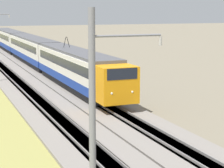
# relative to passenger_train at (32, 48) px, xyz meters

# --- Properties ---
(ballast_main) EXTENTS (240.00, 4.40, 0.30)m
(ballast_main) POSITION_rel_passenger_train_xyz_m (-4.14, 4.56, -2.22)
(ballast_main) COLOR gray
(ballast_main) RESTS_ON ground
(ballast_adjacent) EXTENTS (240.00, 4.40, 0.30)m
(ballast_adjacent) POSITION_rel_passenger_train_xyz_m (-4.14, 0.00, -2.22)
(ballast_adjacent) COLOR gray
(ballast_adjacent) RESTS_ON ground
(track_main) EXTENTS (240.00, 1.57, 0.45)m
(track_main) POSITION_rel_passenger_train_xyz_m (-4.14, 4.56, -2.21)
(track_main) COLOR #4C4238
(track_main) RESTS_ON ground
(track_adjacent) EXTENTS (240.00, 1.57, 0.45)m
(track_adjacent) POSITION_rel_passenger_train_xyz_m (-4.14, -0.00, -2.21)
(track_adjacent) COLOR #4C4238
(track_adjacent) RESTS_ON ground
(passenger_train) EXTENTS (65.18, 2.93, 5.05)m
(passenger_train) POSITION_rel_passenger_train_xyz_m (0.00, 0.00, 0.00)
(passenger_train) COLOR orange
(passenger_train) RESTS_ON ground
(catenary_mast_near) EXTENTS (0.22, 2.56, 7.89)m
(catenary_mast_near) POSITION_rel_passenger_train_xyz_m (-48.24, 7.45, 1.72)
(catenary_mast_near) COLOR slate
(catenary_mast_near) RESTS_ON ground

